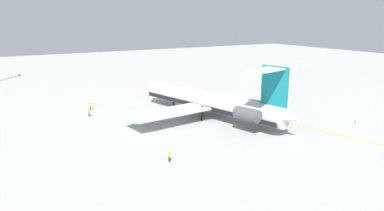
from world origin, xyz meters
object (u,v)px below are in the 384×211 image
ground_crew_near_tail (89,112)px  safety_cone_wingtip (196,89)px  main_jetliner (213,102)px  safety_cone_nose (355,121)px  ground_crew_portside (169,154)px  ground_crew_near_nose (90,105)px

ground_crew_near_tail → safety_cone_wingtip: (12.55, -33.75, -0.78)m
main_jetliner → safety_cone_nose: 28.42m
safety_cone_wingtip → ground_crew_portside: bearing=144.7°
main_jetliner → safety_cone_wingtip: main_jetliner is taller
main_jetliner → ground_crew_near_tail: size_ratio=24.88×
main_jetliner → safety_cone_nose: bearing=-140.7°
ground_crew_near_nose → ground_crew_portside: size_ratio=0.93×
ground_crew_near_tail → main_jetliner: bearing=80.6°
ground_crew_near_tail → ground_crew_near_nose: bearing=-175.1°
ground_crew_portside → safety_cone_wingtip: size_ratio=3.27×
main_jetliner → ground_crew_near_nose: 27.90m
main_jetliner → ground_crew_portside: size_ratio=22.99×
main_jetliner → ground_crew_near_nose: size_ratio=24.70×
ground_crew_near_nose → safety_cone_wingtip: bearing=166.9°
main_jetliner → safety_cone_wingtip: size_ratio=75.29×
main_jetliner → ground_crew_near_nose: bearing=33.5°
ground_crew_near_nose → safety_cone_wingtip: 32.74m
ground_crew_portside → safety_cone_wingtip: bearing=-153.1°
ground_crew_near_tail → safety_cone_nose: ground_crew_near_tail is taller
ground_crew_near_tail → safety_cone_wingtip: ground_crew_near_tail is taller
ground_crew_portside → safety_cone_nose: (-0.79, -40.79, -0.87)m
safety_cone_nose → ground_crew_near_tail: bearing=54.7°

